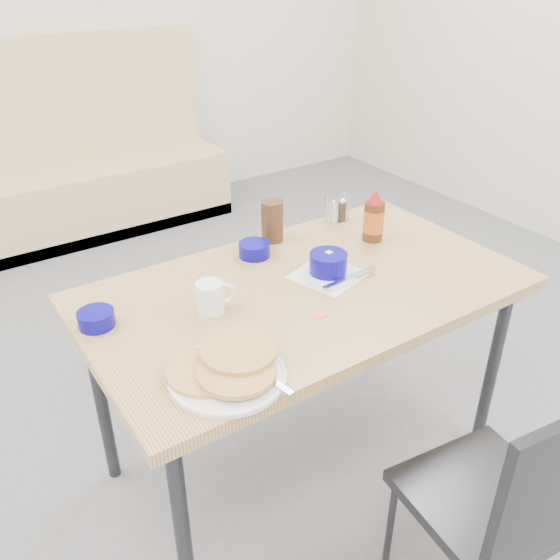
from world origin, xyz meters
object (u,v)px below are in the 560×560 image
dining_table (305,302)px  grits_setting (328,267)px  coffee_mug (211,296)px  butter_bowl (254,250)px  creamer_bowl (96,319)px  amber_tumbler (272,221)px  syrup_bottle (374,218)px  diner_chair (512,499)px  pancake_plate (227,370)px  condiment_caddy (337,212)px  booth_bench (79,179)px

dining_table → grits_setting: 0.14m
coffee_mug → butter_bowl: bearing=38.5°
creamer_bowl → butter_bowl: (0.60, 0.12, 0.00)m
amber_tumbler → syrup_bottle: size_ratio=0.78×
diner_chair → grits_setting: (0.02, 0.80, 0.30)m
pancake_plate → diner_chair: bearing=-46.3°
grits_setting → diner_chair: bearing=-91.6°
butter_bowl → diner_chair: bearing=-84.5°
dining_table → condiment_caddy: bearing=40.3°
diner_chair → grits_setting: 0.85m
coffee_mug → condiment_caddy: condiment_caddy is taller
dining_table → booth_bench: bearing=90.0°
booth_bench → creamer_bowl: size_ratio=18.18×
pancake_plate → creamer_bowl: 0.45m
creamer_bowl → condiment_caddy: bearing=10.5°
grits_setting → coffee_mug: bearing=176.1°
grits_setting → pancake_plate: bearing=-153.1°
diner_chair → condiment_caddy: bearing=80.8°
booth_bench → butter_bowl: booth_bench is taller
butter_bowl → condiment_caddy: condiment_caddy is taller
amber_tumbler → condiment_caddy: amber_tumbler is taller
diner_chair → pancake_plate: diner_chair is taller
condiment_caddy → syrup_bottle: 0.21m
condiment_caddy → pancake_plate: bearing=-133.9°
dining_table → syrup_bottle: syrup_bottle is taller
diner_chair → condiment_caddy: 1.21m
pancake_plate → syrup_bottle: syrup_bottle is taller
condiment_caddy → syrup_bottle: bearing=-78.5°
booth_bench → pancake_plate: booth_bench is taller
syrup_bottle → creamer_bowl: bearing=179.4°
pancake_plate → coffee_mug: coffee_mug is taller
booth_bench → coffee_mug: (-0.31, -2.50, 0.46)m
dining_table → coffee_mug: (-0.31, 0.04, 0.11)m
creamer_bowl → dining_table: bearing=-13.4°
booth_bench → creamer_bowl: 2.50m
pancake_plate → amber_tumbler: size_ratio=2.02×
diner_chair → pancake_plate: size_ratio=2.80×
creamer_bowl → syrup_bottle: (1.03, -0.01, 0.06)m
dining_table → syrup_bottle: (0.40, 0.14, 0.15)m
amber_tumbler → condiment_caddy: (0.30, 0.00, -0.04)m
condiment_caddy → diner_chair: bearing=-95.7°
creamer_bowl → amber_tumbler: amber_tumbler is taller
diner_chair → butter_bowl: diner_chair is taller
grits_setting → syrup_bottle: bearing=22.8°
booth_bench → amber_tumbler: bearing=-87.5°
booth_bench → syrup_bottle: size_ratio=9.72×
grits_setting → dining_table: bearing=-174.4°
booth_bench → grits_setting: size_ratio=6.99×
creamer_bowl → pancake_plate: bearing=-64.3°
booth_bench → diner_chair: 3.33m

